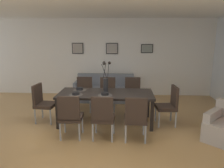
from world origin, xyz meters
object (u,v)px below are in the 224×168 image
dining_chair_head_west (42,101)px  dining_chair_far_left (103,115)px  framed_picture_right (147,49)px  dining_chair_near_left (70,115)px  dining_chair_near_right (84,92)px  bowl_near_left (76,93)px  bowl_near_right (80,89)px  dining_chair_far_right (108,93)px  framed_picture_left (78,48)px  dining_table (106,96)px  dining_chair_mid_left (136,116)px  dining_chair_head_east (169,104)px  framed_picture_center (112,48)px  dining_chair_mid_right (133,93)px  sofa (105,91)px  bowl_far_left (105,94)px  centerpiece_vase (106,81)px

dining_chair_head_west → dining_chair_far_left: bearing=-28.7°
dining_chair_head_west → framed_picture_right: (2.70, 2.54, 1.10)m
dining_chair_near_left → dining_chair_near_right: 1.73m
bowl_near_left → dining_chair_near_left: bearing=-87.8°
dining_chair_near_left → bowl_near_right: bearing=91.3°
dining_chair_near_right → bowl_near_right: size_ratio=5.41×
dining_chair_far_right → framed_picture_left: 2.30m
dining_table → dining_chair_near_left: dining_chair_near_left is taller
dining_chair_mid_left → framed_picture_right: 3.62m
dining_chair_far_left → dining_chair_head_east: same height
bowl_near_left → framed_picture_left: size_ratio=0.44×
framed_picture_center → framed_picture_left: bearing=180.0°
bowl_near_left → dining_chair_far_left: bearing=-43.6°
dining_table → dining_chair_near_left: 1.08m
bowl_near_right → framed_picture_center: framed_picture_center is taller
dining_chair_mid_right → sofa: 1.35m
dining_chair_mid_right → framed_picture_left: (-1.84, 1.64, 1.10)m
dining_chair_near_right → dining_chair_head_west: same height
dining_chair_far_right → dining_table: bearing=-88.4°
dining_chair_near_left → dining_chair_mid_right: (1.30, 1.75, 0.00)m
dining_table → dining_chair_head_east: (1.48, -0.02, -0.16)m
dining_chair_near_right → dining_table: bearing=-52.3°
dining_table → sofa: bearing=95.7°
bowl_far_left → bowl_near_left: bearing=180.0°
dining_chair_near_right → bowl_near_left: size_ratio=5.41×
centerpiece_vase → framed_picture_left: bearing=115.0°
dining_table → bowl_far_left: 0.24m
dining_table → centerpiece_vase: size_ratio=2.99×
centerpiece_vase → dining_chair_mid_left: bearing=-53.3°
dining_chair_near_right → bowl_near_left: bearing=-89.3°
dining_chair_far_left → dining_chair_mid_right: (0.64, 1.75, 0.00)m
bowl_far_left → framed_picture_left: bearing=113.2°
dining_chair_near_left → framed_picture_right: size_ratio=2.29×
dining_chair_head_east → bowl_near_left: dining_chair_head_east is taller
bowl_far_left → sofa: bowl_far_left is taller
dining_chair_mid_left → dining_chair_head_west: size_ratio=1.00×
framed_picture_left → centerpiece_vase: bearing=-65.0°
dining_table → dining_chair_head_west: bearing=-179.5°
dining_chair_far_left → dining_chair_mid_left: (0.64, -0.02, 0.00)m
dining_table → centerpiece_vase: (0.00, 0.00, 0.35)m
framed_picture_center → dining_chair_mid_left: bearing=-79.0°
dining_chair_near_left → dining_chair_head_east: bearing=21.6°
framed_picture_left → bowl_far_left: bearing=-66.8°
dining_chair_mid_left → dining_chair_mid_right: same height
dining_chair_far_right → dining_chair_mid_right: 0.69m
dining_chair_near_left → framed_picture_right: (1.81, 3.38, 1.10)m
dining_chair_mid_right → bowl_near_left: size_ratio=5.41×
dining_chair_mid_left → dining_table: bearing=126.8°
dining_chair_far_right → framed_picture_center: bearing=89.2°
dining_chair_head_west → dining_chair_head_east: same height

